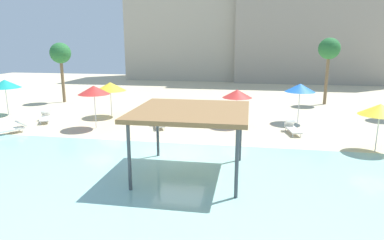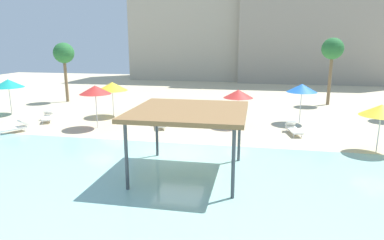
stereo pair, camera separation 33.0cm
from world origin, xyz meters
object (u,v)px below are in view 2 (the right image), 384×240
Objects in this scene: beach_umbrella_yellow_5 at (381,110)px; shade_pavilion at (189,113)px; beach_umbrella_blue_3 at (302,88)px; beach_umbrella_teal_4 at (8,83)px; beach_umbrella_red_1 at (238,94)px; palm_tree_1 at (332,50)px; lounge_chair_0 at (14,128)px; lounge_chair_1 at (200,114)px; lounge_chair_4 at (293,128)px; lounge_chair_3 at (48,117)px; beach_umbrella_yellow_6 at (112,86)px; beach_umbrella_red_7 at (95,90)px; lounge_chair_2 at (160,122)px; palm_tree_0 at (64,54)px.

shade_pavilion is at bearing -152.05° from beach_umbrella_yellow_5.
beach_umbrella_teal_4 is at bearing -177.06° from beach_umbrella_blue_3.
beach_umbrella_red_1 is 12.55m from palm_tree_1.
beach_umbrella_teal_4 is at bearing -108.26° from lounge_chair_0.
lounge_chair_0 and lounge_chair_1 have the same top height.
lounge_chair_4 is (5.13, 7.75, -2.40)m from shade_pavilion.
beach_umbrella_blue_3 is at bearing 71.37° from lounge_chair_3.
beach_umbrella_yellow_6 is at bearing -92.03° from lounge_chair_1.
beach_umbrella_red_7 is 7.81m from lounge_chair_1.
beach_umbrella_red_1 is 5.59m from lounge_chair_2.
palm_tree_0 is (-16.59, 6.58, 2.27)m from beach_umbrella_red_1.
lounge_chair_1 is 0.35× the size of palm_tree_0.
beach_umbrella_blue_3 is at bearing 1.31° from beach_umbrella_yellow_6.
shade_pavilion reaches higher than lounge_chair_4.
beach_umbrella_yellow_5 is 0.89× the size of beach_umbrella_red_7.
beach_umbrella_blue_3 is at bearing -113.06° from palm_tree_1.
beach_umbrella_blue_3 is 0.98× the size of beach_umbrella_red_7.
palm_tree_1 is at bearing 66.94° from beach_umbrella_blue_3.
beach_umbrella_teal_4 is 0.98× the size of beach_umbrella_red_7.
lounge_chair_3 is 9.26m from palm_tree_0.
beach_umbrella_red_1 is at bearing 149.98° from beach_umbrella_yellow_5.
palm_tree_1 reaches higher than lounge_chair_0.
beach_umbrella_yellow_5 is (9.05, 4.80, -0.50)m from shade_pavilion.
palm_tree_1 is at bearing 89.24° from beach_umbrella_yellow_5.
shade_pavilion is at bearing -30.52° from beach_umbrella_teal_4.
lounge_chair_0 is 0.98× the size of lounge_chair_3.
lounge_chair_2 is (-5.10, -1.27, -1.88)m from beach_umbrella_red_1.
shade_pavilion is 1.88× the size of beach_umbrella_yellow_5.
lounge_chair_1 is at bearing 151.60° from lounge_chair_0.
lounge_chair_2 is 0.36× the size of palm_tree_0.
palm_tree_0 is at bearing 143.00° from beach_umbrella_yellow_6.
lounge_chair_3 is 0.35× the size of palm_tree_0.
lounge_chair_1 is at bearing 3.45° from beach_umbrella_yellow_6.
lounge_chair_2 and lounge_chair_3 have the same top height.
beach_umbrella_yellow_6 is 5.12m from lounge_chair_3.
beach_umbrella_yellow_5 is at bearing -61.79° from beach_umbrella_blue_3.
palm_tree_1 reaches higher than beach_umbrella_blue_3.
palm_tree_0 is at bearing 173.55° from lounge_chair_3.
lounge_chair_3 is (-21.10, 3.18, -1.91)m from beach_umbrella_yellow_5.
beach_umbrella_red_1 is 4.59m from beach_umbrella_blue_3.
palm_tree_0 reaches higher than lounge_chair_0.
lounge_chair_2 is (-9.39, -2.91, -2.16)m from beach_umbrella_blue_3.
beach_umbrella_teal_4 is 5.03m from lounge_chair_3.
lounge_chair_2 is 17.36m from palm_tree_1.
beach_umbrella_yellow_6 is 9.02m from palm_tree_0.
beach_umbrella_teal_4 is 1.44× the size of lounge_chair_0.
beach_umbrella_yellow_6 reaches higher than lounge_chair_2.
beach_umbrella_yellow_6 is 19.30m from palm_tree_1.
palm_tree_0 reaches higher than lounge_chair_3.
lounge_chair_3 is (4.25, -1.64, -2.12)m from beach_umbrella_teal_4.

